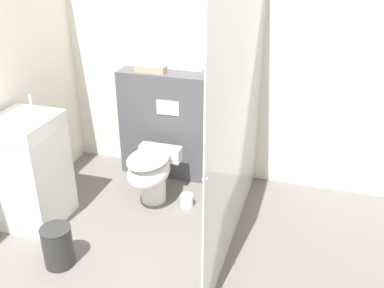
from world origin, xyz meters
TOP-DOWN VIEW (x-y plane):
  - wall_back at (0.00, 2.04)m, footprint 8.00×0.06m
  - partition_panel at (-0.37, 1.86)m, footprint 1.06×0.25m
  - shower_glass at (0.44, 1.04)m, footprint 0.04×1.93m
  - toilet at (-0.38, 1.29)m, footprint 0.39×0.61m
  - sink_vanity at (-1.22, 0.76)m, footprint 0.48×0.53m
  - hair_drier at (0.01, 1.85)m, footprint 0.15×0.08m
  - folded_towel at (-0.57, 1.85)m, footprint 0.29×0.12m
  - spare_toilet_roll at (-0.05, 1.32)m, footprint 0.12×0.12m
  - waste_bin at (-0.73, 0.31)m, footprint 0.23×0.23m

SIDE VIEW (x-z plane):
  - spare_toilet_roll at x=-0.05m, z-range 0.00..0.11m
  - waste_bin at x=-0.73m, z-range 0.00..0.32m
  - toilet at x=-0.38m, z-range 0.07..0.57m
  - sink_vanity at x=-1.22m, z-range -0.07..1.02m
  - partition_panel at x=-0.37m, z-range 0.00..1.07m
  - shower_glass at x=0.44m, z-range 0.00..2.19m
  - folded_towel at x=-0.57m, z-range 1.07..1.13m
  - hair_drier at x=0.01m, z-range 1.09..1.21m
  - wall_back at x=0.00m, z-range 0.00..2.50m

